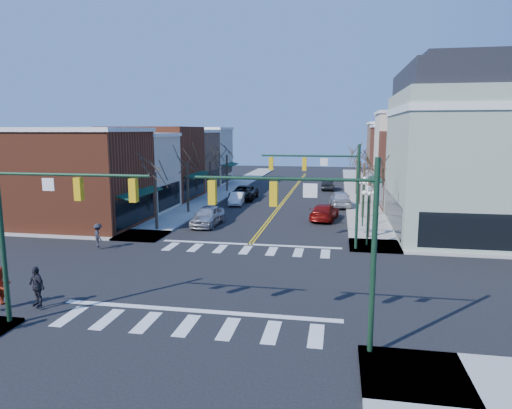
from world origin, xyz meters
The scene contains 35 objects.
ground centered at (0.00, 0.00, 0.00)m, with size 160.00×160.00×0.00m, color black.
sidewalk_left centered at (-8.75, 20.00, 0.07)m, with size 3.50×70.00×0.15m, color #9E9B93.
sidewalk_right centered at (8.75, 20.00, 0.07)m, with size 3.50×70.00×0.15m, color #9E9B93.
bldg_left_brick_a centered at (-15.50, 11.75, 4.00)m, with size 10.00×8.50×8.00m, color maroon.
bldg_left_stucco_a centered at (-15.50, 19.50, 3.75)m, with size 10.00×7.00×7.50m, color beige.
bldg_left_brick_b centered at (-15.50, 27.50, 4.25)m, with size 10.00×9.00×8.50m, color maroon.
bldg_left_tan centered at (-15.50, 35.75, 3.90)m, with size 10.00×7.50×7.80m, color #906B4F.
bldg_left_stucco_b centered at (-15.50, 43.50, 4.10)m, with size 10.00×8.00×8.20m, color beige.
bldg_right_brick_a centered at (15.50, 25.75, 4.00)m, with size 10.00×8.50×8.00m, color maroon.
bldg_right_stucco centered at (15.50, 33.50, 5.00)m, with size 10.00×7.00×10.00m, color beige.
bldg_right_brick_b centered at (15.50, 41.00, 4.25)m, with size 10.00×8.00×8.50m, color maroon.
bldg_right_tan centered at (15.50, 49.00, 4.50)m, with size 10.00×8.00×9.00m, color #906B4F.
victorian_corner centered at (16.50, 14.50, 6.66)m, with size 12.25×14.25×13.30m.
traffic_mast_near_left centered at (-5.55, -7.40, 4.71)m, with size 6.60×0.28×7.20m.
traffic_mast_near_right centered at (5.55, -7.40, 4.71)m, with size 6.60×0.28×7.20m.
traffic_mast_far_right centered at (5.55, 7.40, 4.71)m, with size 6.60×0.28×7.20m.
lamppost_corner centered at (8.20, 8.50, 2.96)m, with size 0.36×0.36×4.33m.
lamppost_midblock centered at (8.20, 15.00, 2.96)m, with size 0.36×0.36×4.33m.
tree_left_a centered at (-8.40, 11.00, 2.38)m, with size 0.24×0.24×4.76m, color #382B21.
tree_left_b centered at (-8.40, 19.00, 2.52)m, with size 0.24×0.24×5.04m, color #382B21.
tree_left_c centered at (-8.40, 27.00, 2.27)m, with size 0.24×0.24×4.55m, color #382B21.
tree_left_d centered at (-8.40, 35.00, 2.45)m, with size 0.24×0.24×4.90m, color #382B21.
tree_right_a centered at (8.40, 11.00, 2.31)m, with size 0.24×0.24×4.62m, color #382B21.
tree_right_b centered at (8.40, 19.00, 2.59)m, with size 0.24×0.24×5.18m, color #382B21.
tree_right_c centered at (8.40, 27.00, 2.42)m, with size 0.24×0.24×4.83m, color #382B21.
tree_right_d centered at (8.40, 35.00, 2.48)m, with size 0.24×0.24×4.97m, color #382B21.
car_left_near centered at (-4.82, 13.54, 0.84)m, with size 1.99×4.95×1.69m, color #ABAAAF.
car_left_mid centered at (-4.80, 24.86, 0.67)m, with size 1.42×4.07×1.34m, color white.
car_left_far centered at (-4.80, 28.63, 0.82)m, with size 2.72×5.91×1.64m, color black.
car_right_near centered at (4.94, 17.85, 0.74)m, with size 2.08×5.12×1.49m, color maroon.
car_right_mid centered at (6.40, 25.43, 0.86)m, with size 2.04×5.06×1.72m, color silver.
car_right_far centered at (4.80, 39.38, 0.74)m, with size 1.56×4.48×1.48m, color black.
pedestrian_red_b centered at (-8.85, -5.96, 1.08)m, with size 0.90×0.70×1.86m, color red.
pedestrian_dark_a centered at (-7.30, -5.67, 1.08)m, with size 1.09×0.46×1.87m, color black.
pedestrian_dark_b centered at (-10.00, 4.61, 0.98)m, with size 1.07×0.62×1.66m, color black.
Camera 1 is at (6.08, -23.45, 8.11)m, focal length 32.00 mm.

